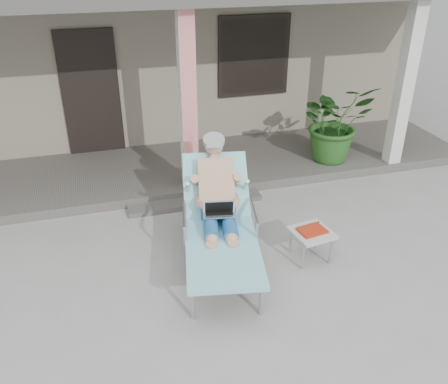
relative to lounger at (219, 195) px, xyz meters
name	(u,v)px	position (x,y,z in m)	size (l,w,h in m)	color
ground	(230,280)	(0.00, -0.51, -0.88)	(60.00, 60.00, 0.00)	#9E9E99
house	(146,35)	(0.00, 5.99, 0.79)	(10.40, 5.40, 3.30)	gray
porch_deck	(181,168)	(0.00, 2.49, -0.80)	(10.00, 2.00, 0.15)	#605B56
porch_step	(195,202)	(0.00, 1.34, -0.84)	(2.00, 0.30, 0.07)	#605B56
lounger	(219,195)	(0.00, 0.00, 0.00)	(1.20, 2.26, 1.42)	#B7B7BC
side_table	(312,234)	(1.08, -0.34, -0.53)	(0.53, 0.53, 0.41)	beige
potted_palm	(335,122)	(2.56, 2.02, -0.06)	(1.19, 1.04, 1.33)	#26591E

